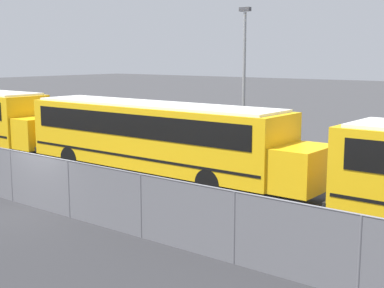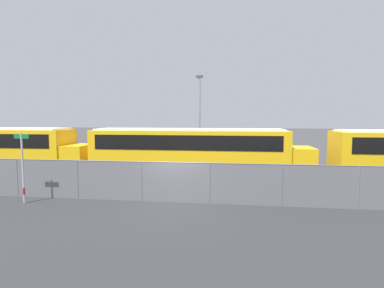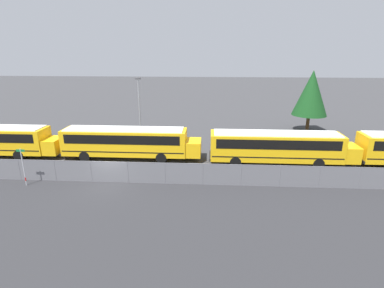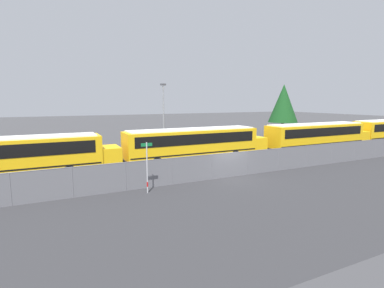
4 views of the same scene
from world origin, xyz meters
The scene contains 4 objects.
ground_plane centered at (0.00, 0.00, 0.00)m, with size 200.00×200.00×0.00m, color #38383A.
fence centered at (0.00, 0.00, 0.95)m, with size 84.04×0.07×1.85m.
school_bus_2 centered at (0.07, 5.78, 1.88)m, with size 13.95×2.61×3.14m.
light_pole centered at (-0.30, 12.92, 4.12)m, with size 0.60×0.24×7.47m.
Camera 1 is at (14.66, -10.42, 5.04)m, focal length 50.00 mm.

